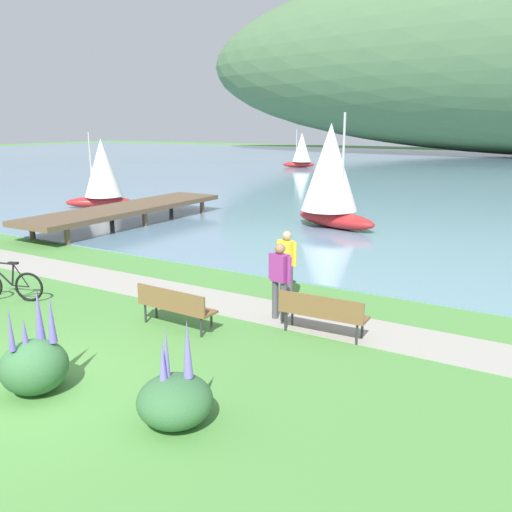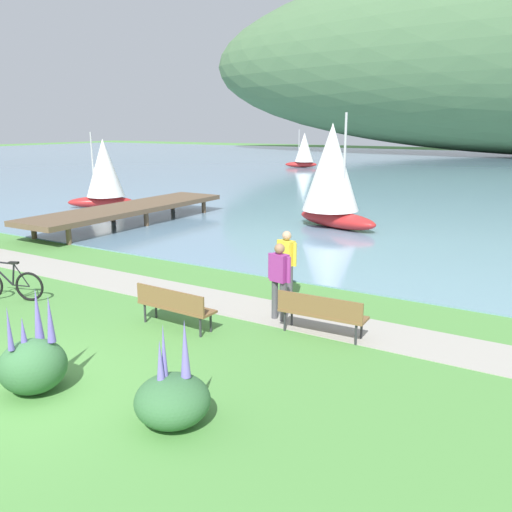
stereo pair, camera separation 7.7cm
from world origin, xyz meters
TOP-DOWN VIEW (x-y plane):
  - ground_plane at (0.00, 0.00)m, footprint 200.00×200.00m
  - bay_water at (0.00, 47.78)m, footprint 180.00×80.00m
  - shoreline_path at (0.00, 5.32)m, footprint 60.00×1.50m
  - park_bench_near_camera at (3.17, 4.63)m, footprint 1.82×0.55m
  - park_bench_further_along at (0.36, 3.45)m, footprint 1.82×0.55m
  - bicycle_leaning_near_bench at (-4.27, 2.82)m, footprint 1.65×0.75m
  - person_at_shoreline at (1.48, 6.31)m, footprint 0.59×0.30m
  - person_on_the_grass at (2.00, 5.01)m, footprint 0.60×0.29m
  - echium_bush_closest_to_camera at (0.21, 0.16)m, footprint 1.06×1.06m
  - echium_bush_mid_cluster at (2.73, 0.55)m, footprint 1.08×1.08m
  - sailboat_nearest_to_shore at (-13.42, 14.63)m, footprint 3.06×2.93m
  - sailboat_mid_bay at (-16.42, 43.51)m, footprint 3.17×2.47m
  - sailboat_toward_hillside at (-1.40, 15.62)m, footprint 4.04×2.91m
  - pier_dock at (-9.00, 11.78)m, footprint 2.40×10.00m

SIDE VIEW (x-z plane):
  - ground_plane at x=0.00m, z-range 0.00..0.00m
  - shoreline_path at x=0.00m, z-range 0.00..0.01m
  - bay_water at x=0.00m, z-range 0.00..0.04m
  - echium_bush_mid_cluster at x=2.73m, z-range -0.39..1.17m
  - bicycle_leaning_near_bench at x=-4.27m, z-range -0.11..0.90m
  - echium_bush_closest_to_camera at x=0.21m, z-range -0.37..1.29m
  - park_bench_near_camera at x=3.17m, z-range 0.08..0.96m
  - park_bench_further_along at x=0.36m, z-range 0.08..0.96m
  - pier_dock at x=-9.00m, z-range 0.29..1.09m
  - person_at_shoreline at x=1.48m, z-range 0.12..1.83m
  - person_on_the_grass at x=2.00m, z-range 0.12..1.83m
  - sailboat_mid_bay at x=-16.42m, z-range -0.07..3.58m
  - sailboat_nearest_to_shore at x=-13.42m, z-range -0.07..3.69m
  - sailboat_toward_hillside at x=-1.40m, z-range -0.09..4.48m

